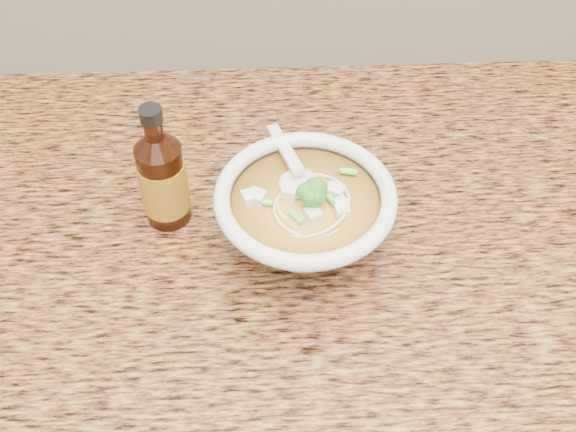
{
  "coord_description": "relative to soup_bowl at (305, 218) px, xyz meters",
  "views": [
    {
      "loc": [
        -0.14,
        1.06,
        1.59
      ],
      "look_at": [
        -0.12,
        1.62,
        0.95
      ],
      "focal_mm": 45.0,
      "sensor_mm": 36.0,
      "label": 1
    }
  ],
  "objects": [
    {
      "name": "counter_slab",
      "position": [
        0.1,
        0.05,
        -0.07
      ],
      "size": [
        4.0,
        0.68,
        0.04
      ],
      "primitive_type": "cube",
      "color": "olive",
      "rests_on": "cabinet"
    },
    {
      "name": "cabinet",
      "position": [
        0.1,
        0.05,
        -0.52
      ],
      "size": [
        4.0,
        0.65,
        0.86
      ],
      "primitive_type": "cube",
      "color": "#362110",
      "rests_on": "ground"
    },
    {
      "name": "soup_bowl",
      "position": [
        0.0,
        0.0,
        0.0
      ],
      "size": [
        0.21,
        0.24,
        0.12
      ],
      "rotation": [
        0.0,
        0.0,
        0.37
      ],
      "color": "silver",
      "rests_on": "counter_slab"
    },
    {
      "name": "hot_sauce_bottle",
      "position": [
        -0.17,
        0.06,
        0.02
      ],
      "size": [
        0.06,
        0.06,
        0.18
      ],
      "rotation": [
        0.0,
        0.0,
        0.03
      ],
      "color": "#321306",
      "rests_on": "counter_slab"
    }
  ]
}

